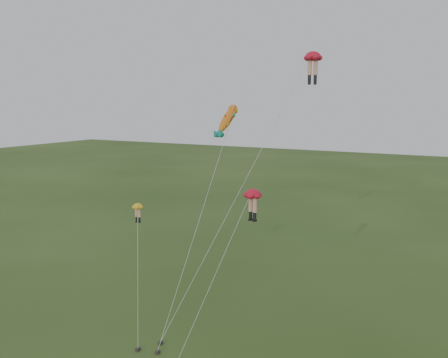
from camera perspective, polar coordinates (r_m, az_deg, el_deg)
The scene contains 5 objects.
ground at distance 39.96m, azimuth -6.80°, elevation -18.32°, with size 300.00×300.00×0.00m, color #2A4017.
legs_kite_red_high at distance 42.76m, azimuth 9.91°, elevation 13.02°, with size 8.57×13.05×22.30m.
legs_kite_red_mid at distance 36.01m, azimuth 3.17°, elevation -2.26°, with size 4.25×6.33×11.99m.
legs_kite_yellow at distance 42.46m, azimuth -9.84°, elevation -3.86°, with size 4.69×6.13×9.74m.
fish_kite at distance 42.42m, azimuth 0.41°, elevation 6.82°, with size 1.15×11.66×18.23m.
Camera 1 is at (20.94, -28.72, 18.26)m, focal length 40.00 mm.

